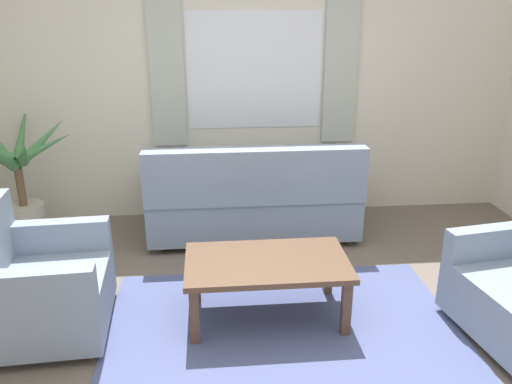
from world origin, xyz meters
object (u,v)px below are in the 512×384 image
coffee_table (267,268)px  potted_plant (19,185)px  couch (253,200)px  armchair_left (32,285)px

coffee_table → potted_plant: size_ratio=0.91×
potted_plant → couch: bearing=-2.8°
couch → potted_plant: bearing=-2.8°
couch → armchair_left: bearing=41.2°
couch → potted_plant: 2.09m
coffee_table → armchair_left: bearing=-178.6°
couch → potted_plant: (-2.08, 0.10, 0.18)m
potted_plant → coffee_table: bearing=-34.7°
armchair_left → potted_plant: bearing=16.6°
armchair_left → potted_plant: size_ratio=0.74×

